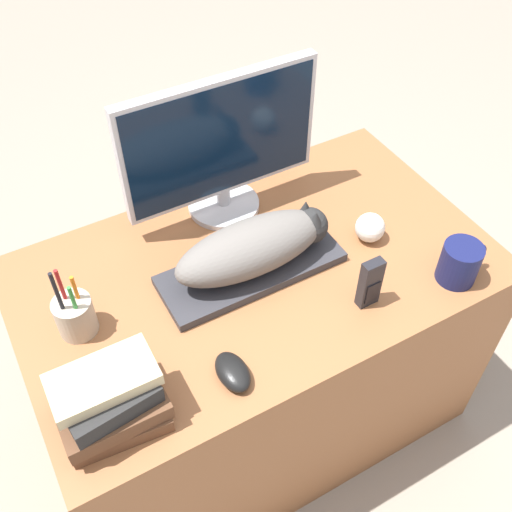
% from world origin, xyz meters
% --- Properties ---
extents(ground_plane, '(12.00, 12.00, 0.00)m').
position_xyz_m(ground_plane, '(0.00, 0.00, 0.00)').
color(ground_plane, gray).
extents(desk, '(1.19, 0.71, 0.71)m').
position_xyz_m(desk, '(0.00, 0.35, 0.35)').
color(desk, brown).
rests_on(desk, ground_plane).
extents(keyboard, '(0.46, 0.17, 0.02)m').
position_xyz_m(keyboard, '(-0.02, 0.35, 0.72)').
color(keyboard, '#2D2D33').
rests_on(keyboard, desk).
extents(cat, '(0.41, 0.15, 0.13)m').
position_xyz_m(cat, '(-0.00, 0.35, 0.80)').
color(cat, '#66605B').
rests_on(cat, keyboard).
extents(monitor, '(0.53, 0.20, 0.39)m').
position_xyz_m(monitor, '(0.03, 0.59, 0.92)').
color(monitor, '#B7B7BC').
rests_on(monitor, desk).
extents(computer_mouse, '(0.07, 0.11, 0.04)m').
position_xyz_m(computer_mouse, '(-0.20, 0.10, 0.73)').
color(computer_mouse, black).
rests_on(computer_mouse, desk).
extents(coffee_mug, '(0.13, 0.10, 0.11)m').
position_xyz_m(coffee_mug, '(0.41, 0.09, 0.76)').
color(coffee_mug, '#141947').
rests_on(coffee_mug, desk).
extents(pen_cup, '(0.09, 0.09, 0.21)m').
position_xyz_m(pen_cup, '(-0.45, 0.39, 0.76)').
color(pen_cup, '#B2A893').
rests_on(pen_cup, desk).
extents(baseball, '(0.08, 0.08, 0.08)m').
position_xyz_m(baseball, '(0.31, 0.30, 0.75)').
color(baseball, silver).
rests_on(baseball, desk).
extents(phone, '(0.05, 0.03, 0.14)m').
position_xyz_m(phone, '(0.17, 0.13, 0.78)').
color(phone, black).
rests_on(phone, desk).
extents(book_stack, '(0.22, 0.19, 0.15)m').
position_xyz_m(book_stack, '(-0.45, 0.14, 0.78)').
color(book_stack, brown).
rests_on(book_stack, desk).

